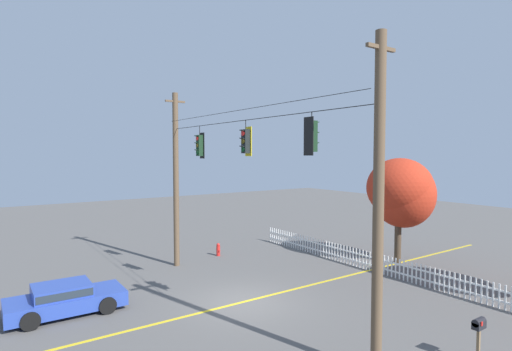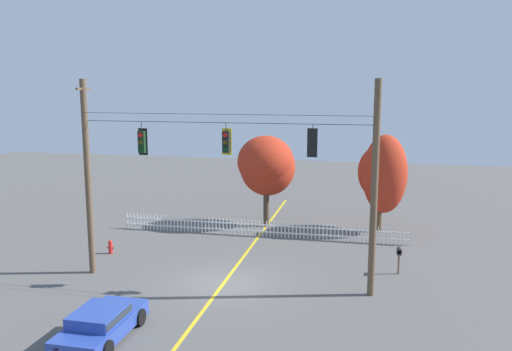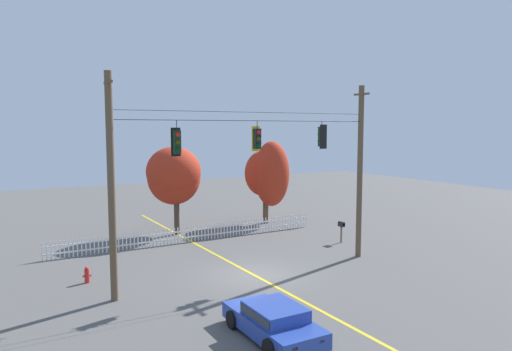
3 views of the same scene
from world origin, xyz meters
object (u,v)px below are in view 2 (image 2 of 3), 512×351
roadside_mailbox (399,253)px  traffic_signal_westbound_side (313,142)px  parked_car (101,323)px  traffic_signal_northbound_primary (142,142)px  autumn_maple_near_fence (267,164)px  traffic_signal_eastbound_side (226,142)px  autumn_maple_mid (383,173)px  fire_hydrant (110,247)px

roadside_mailbox → traffic_signal_westbound_side: bearing=-143.1°
parked_car → traffic_signal_northbound_primary: bearing=98.9°
traffic_signal_northbound_primary → autumn_maple_near_fence: bearing=70.4°
autumn_maple_near_fence → traffic_signal_westbound_side: bearing=-68.9°
traffic_signal_westbound_side → roadside_mailbox: size_ratio=1.06×
traffic_signal_eastbound_side → parked_car: bearing=-115.8°
traffic_signal_northbound_primary → autumn_maple_near_fence: (3.71, 10.42, -2.45)m
autumn_maple_near_fence → roadside_mailbox: size_ratio=4.45×
autumn_maple_mid → roadside_mailbox: autumn_maple_mid is taller
traffic_signal_eastbound_side → autumn_maple_near_fence: 10.73m
traffic_signal_northbound_primary → fire_hydrant: 7.47m
autumn_maple_near_fence → autumn_maple_mid: autumn_maple_mid is taller
traffic_signal_westbound_side → autumn_maple_mid: bearing=72.9°
autumn_maple_mid → fire_hydrant: (-14.23, -7.45, -3.28)m
autumn_maple_near_fence → traffic_signal_northbound_primary: bearing=-109.6°
fire_hydrant → autumn_maple_mid: bearing=27.6°
traffic_signal_eastbound_side → autumn_maple_mid: 12.76m
traffic_signal_westbound_side → traffic_signal_northbound_primary: bearing=179.9°
autumn_maple_near_fence → roadside_mailbox: bearing=-43.5°
autumn_maple_mid → roadside_mailbox: (0.74, -7.40, -2.59)m
traffic_signal_eastbound_side → autumn_maple_mid: (6.95, 10.31, -2.85)m
autumn_maple_mid → parked_car: size_ratio=1.46×
traffic_signal_eastbound_side → traffic_signal_westbound_side: (3.78, -0.02, 0.06)m
traffic_signal_westbound_side → autumn_maple_mid: 11.19m
traffic_signal_northbound_primary → parked_car: traffic_signal_northbound_primary is taller
traffic_signal_eastbound_side → roadside_mailbox: bearing=20.7°
parked_car → fire_hydrant: size_ratio=5.54×
autumn_maple_near_fence → autumn_maple_mid: bearing=-0.9°
traffic_signal_northbound_primary → traffic_signal_westbound_side: same height
autumn_maple_mid → roadside_mailbox: bearing=-84.3°
traffic_signal_westbound_side → parked_car: bearing=-137.7°
traffic_signal_westbound_side → parked_car: (-6.77, -6.16, -5.96)m
autumn_maple_mid → traffic_signal_westbound_side: bearing=-107.1°
traffic_signal_eastbound_side → autumn_maple_near_fence: (-0.24, 10.42, -2.55)m
traffic_signal_northbound_primary → autumn_maple_mid: 15.26m
traffic_signal_eastbound_side → parked_car: traffic_signal_eastbound_side is taller
traffic_signal_northbound_primary → fire_hydrant: traffic_signal_northbound_primary is taller
autumn_maple_near_fence → fire_hydrant: (-7.04, -7.56, -3.59)m
traffic_signal_northbound_primary → traffic_signal_westbound_side: 7.74m
autumn_maple_near_fence → fire_hydrant: autumn_maple_near_fence is taller
traffic_signal_westbound_side → autumn_maple_near_fence: (-4.02, 10.44, -2.61)m
autumn_maple_near_fence → fire_hydrant: 10.94m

